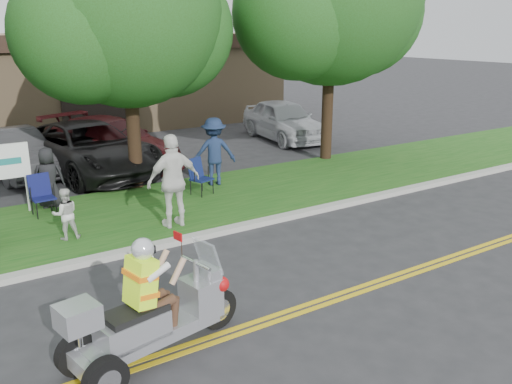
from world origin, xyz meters
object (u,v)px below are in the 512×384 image
lawn_chair_a (41,192)px  parked_car_left (14,153)px  spectator_adult_right (174,181)px  lawn_chair_b (198,174)px  parked_car_right (111,143)px  parked_car_far_right (284,120)px  trike_scooter (150,318)px  parked_car_mid (89,149)px

lawn_chair_a → parked_car_left: (0.18, 4.36, 0.06)m
spectator_adult_right → parked_car_left: spectator_adult_right is taller
lawn_chair_b → parked_car_right: (-0.81, 4.52, 0.13)m
parked_car_right → parked_car_far_right: 7.10m
trike_scooter → lawn_chair_a: bearing=78.7°
lawn_chair_a → parked_car_far_right: bearing=19.7°
trike_scooter → lawn_chair_b: 7.22m
parked_car_mid → lawn_chair_a: bearing=-132.5°
parked_car_left → parked_car_mid: (1.91, -1.02, 0.09)m
spectator_adult_right → parked_car_right: bearing=-95.8°
lawn_chair_b → parked_car_right: size_ratio=0.18×
trike_scooter → spectator_adult_right: size_ratio=1.31×
parked_car_left → parked_car_right: 2.82m
lawn_chair_b → parked_car_mid: (-1.70, 3.86, 0.15)m
lawn_chair_b → parked_car_left: size_ratio=0.22×
parked_car_far_right → lawn_chair_a: bearing=-148.4°
lawn_chair_a → parked_car_left: size_ratio=0.22×
parked_car_left → parked_car_right: (2.80, -0.36, 0.07)m
lawn_chair_a → parked_car_right: 4.99m
trike_scooter → parked_car_far_right: size_ratio=0.58×
spectator_adult_right → parked_car_far_right: bearing=-138.2°
parked_car_far_right → trike_scooter: bearing=-124.6°
parked_car_mid → parked_car_far_right: (7.98, 1.10, 0.00)m
trike_scooter → parked_car_right: size_ratio=0.51×
spectator_adult_right → parked_car_left: (-2.08, 6.75, -0.43)m
lawn_chair_a → lawn_chair_b: lawn_chair_a is taller
spectator_adult_right → parked_car_mid: 5.74m
parked_car_far_right → parked_car_left: bearing=-171.7°
parked_car_left → spectator_adult_right: bearing=-82.8°
lawn_chair_a → lawn_chair_b: size_ratio=1.01×
lawn_chair_b → spectator_adult_right: 2.46m
parked_car_left → parked_car_far_right: bearing=-9.5°
spectator_adult_right → parked_car_right: size_ratio=0.39×
lawn_chair_b → parked_car_left: 6.07m
spectator_adult_right → parked_car_right: 6.44m
lawn_chair_a → trike_scooter: bearing=-94.5°
trike_scooter → parked_car_right: bearing=63.2°
trike_scooter → lawn_chair_b: size_ratio=2.85×
spectator_adult_right → parked_car_far_right: 10.38m
parked_car_left → parked_car_far_right: parked_car_far_right is taller
parked_car_mid → parked_car_far_right: size_ratio=1.22×
trike_scooter → parked_car_mid: trike_scooter is taller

